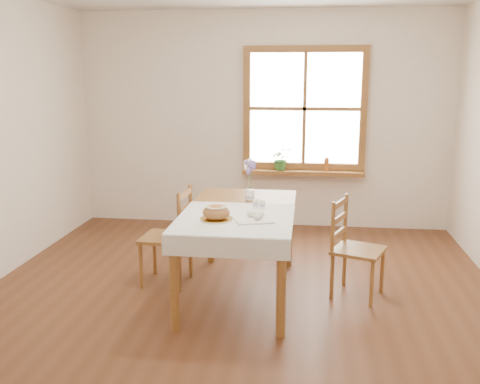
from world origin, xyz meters
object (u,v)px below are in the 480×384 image
object	(u,v)px
dining_table	(240,219)
chair_right	(359,249)
chair_left	(166,236)
bread_plate	(216,219)
flower_vase	(250,195)

from	to	relation	value
dining_table	chair_right	world-z (taller)	chair_right
chair_left	bread_plate	size ratio (longest dim) A/B	3.60
chair_left	chair_right	size ratio (longest dim) A/B	1.05
chair_left	chair_right	xyz separation A→B (m)	(1.69, -0.09, -0.02)
chair_left	dining_table	bearing A→B (deg)	80.68
dining_table	flower_vase	size ratio (longest dim) A/B	17.47
chair_left	bread_plate	distance (m)	0.84
chair_left	chair_right	distance (m)	1.70
dining_table	chair_right	xyz separation A→B (m)	(1.00, 0.07, -0.24)
chair_right	bread_plate	distance (m)	1.27
bread_plate	chair_right	bearing A→B (deg)	21.80
chair_left	chair_right	world-z (taller)	chair_left
chair_left	bread_plate	world-z (taller)	chair_left
bread_plate	flower_vase	distance (m)	0.74
bread_plate	chair_left	bearing A→B (deg)	135.91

